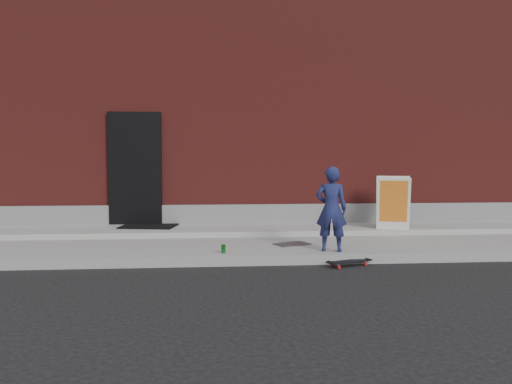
{
  "coord_description": "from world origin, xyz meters",
  "views": [
    {
      "loc": [
        -1.02,
        -7.25,
        1.56
      ],
      "look_at": [
        -0.34,
        0.8,
        1.05
      ],
      "focal_mm": 35.0,
      "sensor_mm": 36.0,
      "label": 1
    }
  ],
  "objects": [
    {
      "name": "building",
      "position": [
        -0.0,
        6.99,
        2.5
      ],
      "size": [
        20.0,
        8.1,
        5.0
      ],
      "color": "maroon",
      "rests_on": "ground"
    },
    {
      "name": "sidewalk",
      "position": [
        0.0,
        1.5,
        0.07
      ],
      "size": [
        20.0,
        3.0,
        0.15
      ],
      "primitive_type": "cube",
      "color": "gray",
      "rests_on": "ground"
    },
    {
      "name": "pizza_sign",
      "position": [
        2.38,
        1.98,
        0.76
      ],
      "size": [
        0.79,
        0.87,
        1.01
      ],
      "color": "white",
      "rests_on": "apron"
    },
    {
      "name": "skateboard",
      "position": [
        0.96,
        -0.12,
        0.07
      ],
      "size": [
        0.72,
        0.43,
        0.08
      ],
      "color": "#B11216",
      "rests_on": "ground"
    },
    {
      "name": "ground",
      "position": [
        0.0,
        0.0,
        0.0
      ],
      "size": [
        80.0,
        80.0,
        0.0
      ],
      "primitive_type": "plane",
      "color": "black",
      "rests_on": "ground"
    },
    {
      "name": "utility_plate",
      "position": [
        0.28,
        0.94,
        0.16
      ],
      "size": [
        0.66,
        0.56,
        0.02
      ],
      "primitive_type": "cube",
      "rotation": [
        0.0,
        0.0,
        0.43
      ],
      "color": "#4E4E52",
      "rests_on": "sidewalk"
    },
    {
      "name": "child",
      "position": [
        0.79,
        0.3,
        0.81
      ],
      "size": [
        0.54,
        0.43,
        1.32
      ],
      "primitive_type": "imported",
      "rotation": [
        0.0,
        0.0,
        2.88
      ],
      "color": "#1B204E",
      "rests_on": "sidewalk"
    },
    {
      "name": "soda_can",
      "position": [
        -0.88,
        0.27,
        0.21
      ],
      "size": [
        0.08,
        0.08,
        0.13
      ],
      "primitive_type": "cylinder",
      "rotation": [
        0.0,
        0.0,
        0.08
      ],
      "color": "#197D26",
      "rests_on": "sidewalk"
    },
    {
      "name": "apron",
      "position": [
        0.0,
        2.4,
        0.2
      ],
      "size": [
        20.0,
        1.2,
        0.1
      ],
      "primitive_type": "cube",
      "color": "gray",
      "rests_on": "sidewalk"
    },
    {
      "name": "doormat",
      "position": [
        -2.3,
        2.7,
        0.26
      ],
      "size": [
        1.16,
        1.01,
        0.03
      ],
      "primitive_type": "cube",
      "rotation": [
        0.0,
        0.0,
        -0.18
      ],
      "color": "black",
      "rests_on": "apron"
    }
  ]
}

